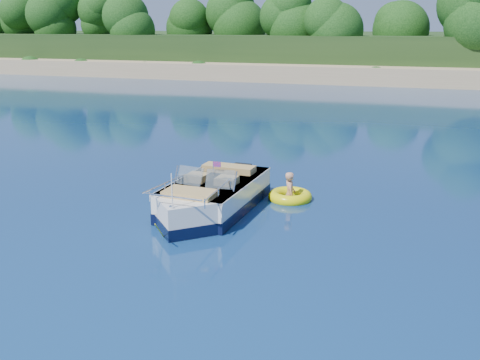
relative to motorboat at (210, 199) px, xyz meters
The scene contains 6 objects.
ground 0.59m from the motorboat, 76.57° to the right, with size 160.00×160.00×0.00m, color #091B45.
shoreline 63.32m from the motorboat, 89.90° to the left, with size 170.00×59.00×6.00m.
treeline 40.89m from the motorboat, 89.79° to the left, with size 150.00×7.12×8.19m.
motorboat is the anchor object (origin of this frame).
tow_tube 2.51m from the motorboat, 44.69° to the left, with size 1.47×1.47×0.33m.
boy 2.48m from the motorboat, 43.75° to the left, with size 0.50×0.33×1.38m, color tan.
Camera 1 is at (4.98, -12.15, 4.79)m, focal length 40.00 mm.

